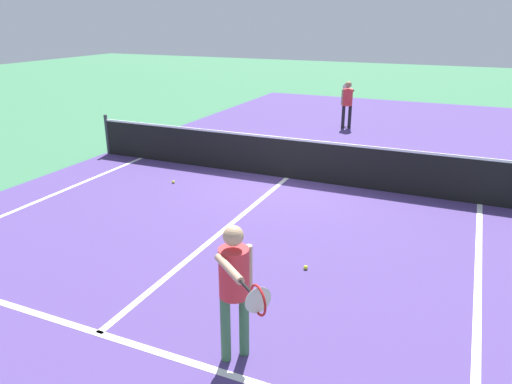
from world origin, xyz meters
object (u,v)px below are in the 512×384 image
at_px(tennis_ball_mid_court, 306,267).
at_px(tennis_ball_near_net, 173,182).
at_px(net, 288,158).
at_px(player_near, 235,280).
at_px(player_far, 347,100).

bearing_deg(tennis_ball_mid_court, tennis_ball_near_net, 147.40).
relative_size(net, player_near, 6.62).
bearing_deg(tennis_ball_near_net, player_far, 73.33).
xyz_separation_m(tennis_ball_mid_court, tennis_ball_near_net, (-3.97, 2.54, 0.00)).
height_order(net, tennis_ball_mid_court, net).
bearing_deg(tennis_ball_mid_court, net, 114.12).
bearing_deg(player_far, player_near, -81.63).
bearing_deg(tennis_ball_near_net, tennis_ball_mid_court, -32.60).
bearing_deg(player_near, player_far, 98.37).
relative_size(player_far, tennis_ball_near_net, 23.42).
height_order(player_far, tennis_ball_near_net, player_far).
xyz_separation_m(player_near, tennis_ball_mid_court, (0.07, 2.20, -0.94)).
relative_size(player_far, tennis_ball_mid_court, 23.42).
relative_size(net, tennis_ball_mid_court, 158.39).
bearing_deg(player_near, tennis_ball_near_net, 129.46).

